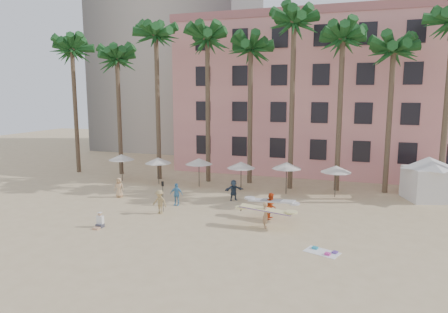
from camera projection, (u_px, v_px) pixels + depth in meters
ground at (199, 240)px, 23.15m from camera, size 120.00×120.00×0.00m
pink_hotel at (344, 97)px, 44.16m from camera, size 35.00×14.00×16.00m
palm_row at (266, 41)px, 35.05m from camera, size 44.40×5.40×16.30m
umbrella_row at (219, 163)px, 35.44m from camera, size 22.50×2.70×2.73m
cabana at (428, 175)px, 31.60m from camera, size 5.69×5.69×3.50m
beach_towel at (323, 252)px, 21.37m from camera, size 2.03×1.55×0.14m
carrier_yellow at (266, 213)px, 25.18m from camera, size 3.27×0.78×1.68m
carrier_white at (271, 205)px, 27.00m from camera, size 3.25×1.23×1.79m
beachgoers at (180, 194)px, 30.44m from camera, size 10.42×6.12×1.73m
paddle at (163, 192)px, 28.56m from camera, size 0.18×0.04×2.23m
seated_man at (100, 222)px, 25.30m from camera, size 0.43×0.75×0.98m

